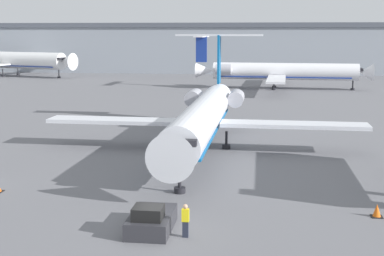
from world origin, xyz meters
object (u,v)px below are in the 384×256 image
object	(u,v)px
traffic_cone_right	(377,211)
airplane_parked_far_left	(279,71)
airplane_main	(204,115)
worker_near_tug	(185,220)
pushback_tug	(151,220)
airplane_parked_far_right	(13,60)

from	to	relation	value
traffic_cone_right	airplane_parked_far_left	xyz separation A→B (m)	(-3.57, 73.26, 3.05)
airplane_main	worker_near_tug	size ratio (longest dim) A/B	17.96
traffic_cone_right	worker_near_tug	bearing A→B (deg)	-157.09
airplane_parked_far_left	worker_near_tug	bearing A→B (deg)	-95.49
airplane_parked_far_left	traffic_cone_right	bearing A→B (deg)	-87.21
pushback_tug	airplane_parked_far_right	bearing A→B (deg)	119.11
airplane_main	airplane_parked_far_left	size ratio (longest dim) A/B	0.99
traffic_cone_right	airplane_parked_far_right	xyz separation A→B (m)	(-68.46, 95.52, 3.61)
worker_near_tug	airplane_parked_far_right	bearing A→B (deg)	119.81
airplane_main	pushback_tug	xyz separation A→B (m)	(-0.74, -21.03, -2.72)
airplane_parked_far_left	airplane_parked_far_right	world-z (taller)	airplane_parked_far_right
airplane_main	traffic_cone_right	size ratio (longest dim) A/B	41.66
pushback_tug	traffic_cone_right	xyz separation A→B (m)	(13.10, 3.89, -0.22)
traffic_cone_right	airplane_parked_far_left	world-z (taller)	airplane_parked_far_left
worker_near_tug	airplane_parked_far_left	bearing A→B (deg)	84.51
traffic_cone_right	pushback_tug	bearing A→B (deg)	-163.45
airplane_main	traffic_cone_right	distance (m)	21.33
traffic_cone_right	airplane_main	bearing A→B (deg)	125.81
airplane_parked_far_left	airplane_parked_far_right	size ratio (longest dim) A/B	0.95
airplane_parked_far_left	pushback_tug	bearing A→B (deg)	-97.05
airplane_main	pushback_tug	distance (m)	21.21
airplane_main	airplane_parked_far_right	world-z (taller)	airplane_parked_far_right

